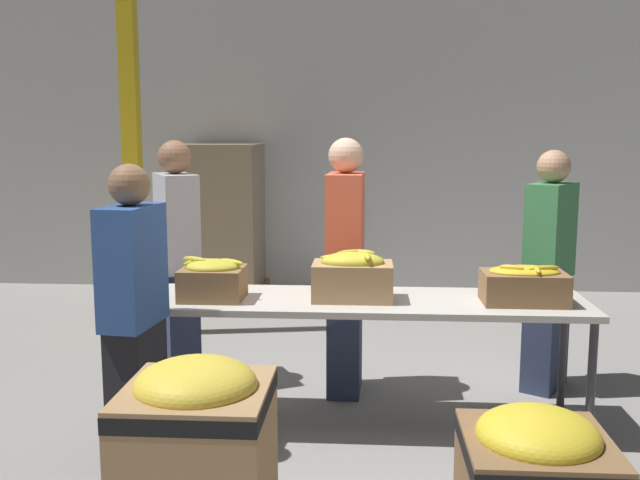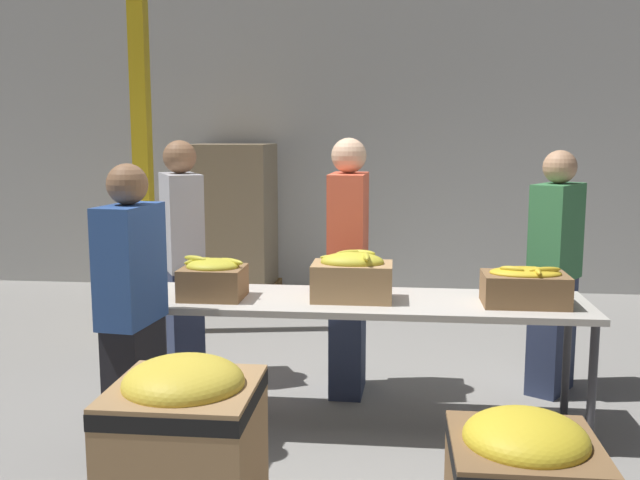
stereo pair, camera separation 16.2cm
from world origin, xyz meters
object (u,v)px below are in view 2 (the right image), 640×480
volunteer_0 (555,274)px  donation_bin_0 (186,452)px  banana_box_0 (213,278)px  banana_box_2 (525,286)px  volunteer_2 (348,269)px  pallet_stack_0 (232,223)px  banana_box_1 (352,276)px  volunteer_3 (183,263)px  volunteer_1 (132,316)px  sorting_table (357,308)px  support_pillar (141,113)px

volunteer_0 → donation_bin_0: 3.01m
banana_box_0 → banana_box_2: size_ratio=0.83×
volunteer_2 → pallet_stack_0: size_ratio=1.05×
banana_box_1 → volunteer_0: 1.58m
banana_box_1 → donation_bin_0: size_ratio=0.55×
volunteer_2 → pallet_stack_0: volunteer_2 is taller
volunteer_3 → donation_bin_0: (0.66, -2.18, -0.41)m
volunteer_1 → volunteer_2: volunteer_2 is taller
volunteer_0 → banana_box_2: bearing=9.4°
banana_box_0 → donation_bin_0: 1.50m
volunteer_0 → banana_box_1: bearing=-27.9°
volunteer_0 → volunteer_2: (-1.43, -0.16, 0.04)m
sorting_table → banana_box_2: 1.01m
sorting_table → support_pillar: (-2.03, 1.92, 1.24)m
volunteer_0 → volunteer_1: bearing=-29.5°
volunteer_3 → donation_bin_0: 2.31m
volunteer_1 → volunteer_2: bearing=-36.8°
volunteer_2 → pallet_stack_0: (-1.48, 2.84, -0.05)m
volunteer_3 → volunteer_0: bearing=63.6°
volunteer_2 → banana_box_2: bearing=62.2°
banana_box_1 → pallet_stack_0: bearing=114.2°
banana_box_1 → volunteer_3: size_ratio=0.27×
donation_bin_0 → volunteer_1: bearing=122.1°
sorting_table → volunteer_1: size_ratio=1.68×
volunteer_3 → donation_bin_0: volunteer_3 is taller
sorting_table → volunteer_0: (1.34, 0.75, 0.09)m
volunteer_1 → support_pillar: support_pillar is taller
banana_box_0 → volunteer_3: bearing=118.8°
volunteer_1 → banana_box_2: bearing=-69.6°
volunteer_0 → support_pillar: (-3.37, 1.18, 1.15)m
banana_box_0 → pallet_stack_0: 3.56m
banana_box_2 → volunteer_0: volunteer_0 is taller
banana_box_0 → volunteer_0: (2.23, 0.81, -0.09)m
volunteer_1 → donation_bin_0: (0.55, -0.88, -0.36)m
sorting_table → banana_box_1: 0.21m
volunteer_0 → volunteer_3: volunteer_3 is taller
sorting_table → volunteer_2: 0.60m
volunteer_2 → volunteer_1: bearing=-40.9°
banana_box_0 → pallet_stack_0: size_ratio=0.24×
banana_box_0 → pallet_stack_0: (-0.69, 3.49, -0.10)m
sorting_table → banana_box_1: banana_box_1 is taller
banana_box_2 → volunteer_0: (0.34, 0.80, -0.08)m
pallet_stack_0 → banana_box_1: bearing=-65.8°
volunteer_0 → pallet_stack_0: bearing=-99.8°
volunteer_2 → support_pillar: bearing=-122.3°
banana_box_0 → volunteer_1: size_ratio=0.25×
banana_box_1 → volunteer_2: bearing=96.0°
support_pillar → pallet_stack_0: 1.95m
banana_box_2 → pallet_stack_0: size_ratio=0.29×
volunteer_0 → support_pillar: bearing=-76.6°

